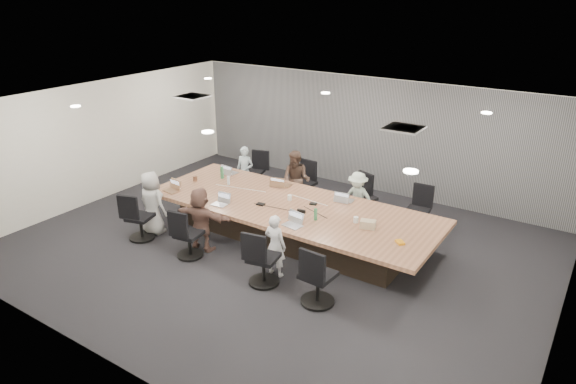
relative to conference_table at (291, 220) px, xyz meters
The scene contains 39 objects.
floor 0.64m from the conference_table, 90.00° to the right, with size 10.00×8.00×0.00m, color black.
ceiling 2.45m from the conference_table, 90.00° to the right, with size 10.00×8.00×0.00m, color white.
wall_back 3.64m from the conference_table, 90.00° to the left, with size 10.00×2.80×0.00m, color silver.
wall_front 4.61m from the conference_table, 90.00° to the right, with size 10.00×2.80×0.00m, color silver.
wall_left 5.12m from the conference_table, behind, with size 8.00×2.80×0.00m, color silver.
wall_right 5.12m from the conference_table, ahead, with size 8.00×2.80×0.00m, color silver.
curtain 3.56m from the conference_table, 90.00° to the left, with size 9.80×0.04×2.80m, color slate.
conference_table is the anchor object (origin of this frame).
chair_0 2.79m from the conference_table, 142.48° to the left, with size 0.55×0.55×0.82m, color black, non-canonical shape.
chair_1 1.85m from the conference_table, 113.27° to the left, with size 0.55×0.55×0.82m, color black, non-canonical shape.
chair_2 1.89m from the conference_table, 64.39° to the left, with size 0.53×0.53×0.79m, color black, non-canonical shape.
chair_3 2.65m from the conference_table, 39.84° to the left, with size 0.53×0.53×0.79m, color black, non-canonical shape.
chair_4 3.04m from the conference_table, 146.02° to the right, with size 0.54×0.54×0.81m, color black, non-canonical shape.
chair_5 2.07m from the conference_table, 124.89° to the right, with size 0.53×0.53×0.78m, color black, non-canonical shape.
chair_6 1.79m from the conference_table, 71.94° to the right, with size 0.57×0.57×0.84m, color black, non-canonical shape.
chair_7 2.36m from the conference_table, 46.18° to the right, with size 0.59×0.59×0.87m, color black, non-canonical shape.
person_0 2.60m from the conference_table, 148.63° to the left, with size 0.45×0.29×1.22m, color #A2B6BF.
laptop_0 2.38m from the conference_table, 160.14° to the left, with size 0.34×0.23×0.02m, color #B2B2B7.
person_1 1.56m from the conference_table, 118.43° to the left, with size 0.67×0.52×1.38m, color #3F2E26.
laptop_1 1.14m from the conference_table, 132.42° to the left, with size 0.36×0.25×0.02m, color #8C6647.
person_2 1.59m from the conference_table, 58.89° to the left, with size 0.77×0.44×1.18m, color #B7CBBC.
laptop_2 1.19m from the conference_table, 44.48° to the left, with size 0.32×0.22×0.02m, color #B2B2B7.
person_4 2.87m from the conference_table, 151.84° to the right, with size 0.65×0.43×1.34m, color #A8A8A8.
laptop_4 2.67m from the conference_table, 162.40° to the right, with size 0.32×0.22×0.02m, color #8C6647.
person_5 1.81m from the conference_table, 131.28° to the right, with size 1.19×0.38×1.29m, color brown.
laptop_5 1.47m from the conference_table, 145.98° to the right, with size 0.30×0.21×0.02m, color #B2B2B7.
person_6 1.47m from the conference_table, 67.67° to the right, with size 0.42×0.28×1.16m, color silver.
laptop_6 1.03m from the conference_table, 55.27° to the right, with size 0.35×0.24×0.02m, color #B2B2B7.
bottle_green_left 2.23m from the conference_table, 168.92° to the left, with size 0.08×0.08×0.27m, color #337746.
bottle_green_right 0.96m from the conference_table, 23.72° to the right, with size 0.06×0.06×0.23m, color #337746.
bottle_clear 1.83m from the conference_table, behind, with size 0.06×0.06×0.19m, color silver.
cup_white_far 0.46m from the conference_table, 128.34° to the left, with size 0.09×0.09×0.11m, color white.
cup_white_near 1.51m from the conference_table, ahead, with size 0.09×0.09×0.11m, color white.
mug_brown 2.56m from the conference_table, behind, with size 0.09×0.09×0.12m, color brown.
mic_left 0.70m from the conference_table, 146.13° to the right, with size 0.16×0.11×0.03m, color black.
mic_right 0.57m from the conference_table, 35.88° to the left, with size 0.14×0.09×0.03m, color black.
stapler 0.56m from the conference_table, 28.30° to the right, with size 0.17×0.04×0.06m, color black.
canvas_bag 1.79m from the conference_table, ahead, with size 0.27×0.17×0.15m, color tan.
snack_packet 2.51m from the conference_table, ahead, with size 0.17×0.11×0.04m, color orange.
Camera 1 is at (5.14, -7.39, 4.82)m, focal length 32.00 mm.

